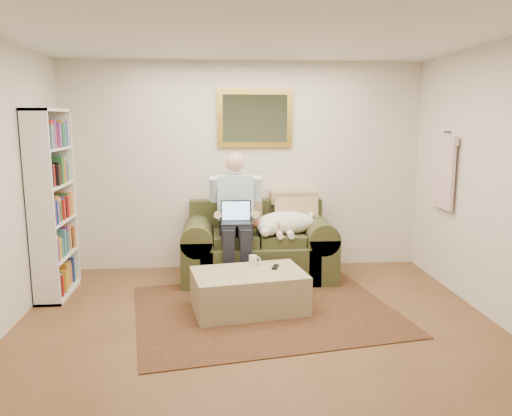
{
  "coord_description": "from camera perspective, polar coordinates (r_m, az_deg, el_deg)",
  "views": [
    {
      "loc": [
        -0.36,
        -3.79,
        1.9
      ],
      "look_at": [
        0.07,
        1.47,
        0.95
      ],
      "focal_mm": 35.0,
      "sensor_mm": 36.0,
      "label": 1
    }
  ],
  "objects": [
    {
      "name": "seated_man",
      "position": [
        5.76,
        -2.3,
        -1.28
      ],
      "size": [
        0.59,
        0.84,
        1.51
      ],
      "primitive_type": null,
      "color": "#8CC4D8",
      "rests_on": "sofa"
    },
    {
      "name": "rug",
      "position": [
        5.11,
        1.0,
        -11.56
      ],
      "size": [
        2.82,
        2.41,
        0.01
      ],
      "primitive_type": "cube",
      "rotation": [
        0.0,
        0.0,
        0.17
      ],
      "color": "#352315",
      "rests_on": "room_shell"
    },
    {
      "name": "coffee_mug",
      "position": [
        5.21,
        -0.35,
        -5.98
      ],
      "size": [
        0.08,
        0.08,
        0.1
      ],
      "primitive_type": "cylinder",
      "color": "white",
      "rests_on": "ottoman"
    },
    {
      "name": "sleeping_dog",
      "position": [
        5.89,
        3.42,
        -1.69
      ],
      "size": [
        0.74,
        0.46,
        0.27
      ],
      "primitive_type": null,
      "color": "white",
      "rests_on": "sofa"
    },
    {
      "name": "laptop",
      "position": [
        5.68,
        -2.28,
        -1.05
      ],
      "size": [
        0.35,
        0.28,
        0.25
      ],
      "color": "black",
      "rests_on": "seated_man"
    },
    {
      "name": "ottoman",
      "position": [
        5.05,
        -0.84,
        -9.47
      ],
      "size": [
        1.19,
        0.87,
        0.4
      ],
      "primitive_type": "cube",
      "rotation": [
        0.0,
        0.0,
        0.17
      ],
      "color": "tan",
      "rests_on": "room_shell"
    },
    {
      "name": "tv_remote",
      "position": [
        5.12,
        2.23,
        -6.74
      ],
      "size": [
        0.09,
        0.16,
        0.02
      ],
      "primitive_type": "cube",
      "rotation": [
        0.0,
        0.0,
        -0.3
      ],
      "color": "black",
      "rests_on": "ottoman"
    },
    {
      "name": "hanging_shirt",
      "position": [
        5.99,
        20.65,
        4.29
      ],
      "size": [
        0.06,
        0.52,
        0.9
      ],
      "primitive_type": null,
      "color": "beige",
      "rests_on": "room_shell"
    },
    {
      "name": "room_shell",
      "position": [
        4.2,
        0.3,
        2.01
      ],
      "size": [
        4.51,
        5.0,
        2.61
      ],
      "color": "brown",
      "rests_on": "ground"
    },
    {
      "name": "wall_mirror",
      "position": [
        6.28,
        -0.12,
        10.21
      ],
      "size": [
        0.94,
        0.04,
        0.72
      ],
      "color": "gold",
      "rests_on": "room_shell"
    },
    {
      "name": "bookshelf",
      "position": [
        5.73,
        -22.25,
        0.42
      ],
      "size": [
        0.28,
        0.8,
        2.0
      ],
      "primitive_type": null,
      "color": "white",
      "rests_on": "room_shell"
    },
    {
      "name": "sofa",
      "position": [
        6.04,
        0.23,
        -5.07
      ],
      "size": [
        1.79,
        0.91,
        1.08
      ],
      "color": "#3F4323",
      "rests_on": "room_shell"
    }
  ]
}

